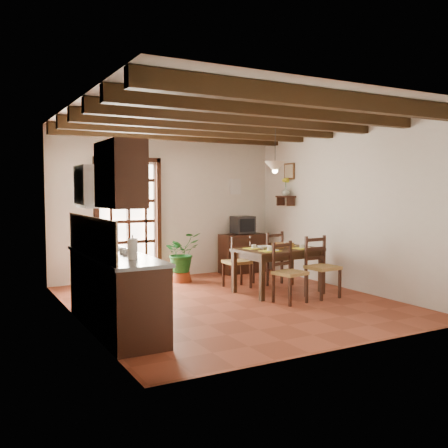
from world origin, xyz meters
TOP-DOWN VIEW (x-y plane):
  - ground_plane at (0.00, 0.00)m, footprint 5.00×5.00m
  - room_shell at (0.00, 0.00)m, footprint 4.52×5.02m
  - ceiling_beams at (0.00, 0.00)m, footprint 4.50×4.34m
  - french_door at (-0.80, 2.45)m, footprint 1.26×0.11m
  - kitchen_counter at (-1.96, -0.60)m, footprint 0.64×2.25m
  - upper_cabinet at (-2.08, -1.30)m, footprint 0.35×0.80m
  - range_hood at (-2.05, -0.05)m, footprint 0.38×0.60m
  - counter_items at (-1.95, -0.51)m, footprint 0.50×1.43m
  - dining_table at (1.03, 0.25)m, footprint 1.40×0.96m
  - chair_near_left at (0.75, -0.46)m, footprint 0.49×0.47m
  - chair_near_right at (1.42, -0.40)m, footprint 0.47×0.45m
  - chair_far_left at (0.64, 0.91)m, footprint 0.43×0.41m
  - chair_far_right at (1.31, 0.96)m, footprint 0.51×0.50m
  - table_setting at (1.03, 0.25)m, footprint 0.98×0.65m
  - table_bowl at (0.79, 0.28)m, footprint 0.23×0.23m
  - sideboard at (1.53, 2.23)m, footprint 0.95×0.46m
  - crt_tv at (1.53, 2.22)m, footprint 0.41×0.38m
  - fuse_box at (1.50, 2.48)m, footprint 0.25×0.03m
  - plant_pot at (0.02, 1.87)m, footprint 0.37×0.37m
  - potted_plant at (0.02, 1.87)m, footprint 1.97×1.79m
  - wall_shelf at (2.14, 1.60)m, footprint 0.20×0.42m
  - shelf_vase at (2.14, 1.60)m, footprint 0.15×0.15m
  - shelf_flowers at (2.14, 1.60)m, footprint 0.14×0.14m
  - framed_picture at (2.22, 1.60)m, footprint 0.03×0.32m
  - pendant_lamp at (1.03, 0.35)m, footprint 0.36×0.36m

SIDE VIEW (x-z plane):
  - ground_plane at x=0.00m, z-range 0.00..0.00m
  - plant_pot at x=0.02m, z-range 0.00..0.22m
  - chair_far_left at x=0.64m, z-range -0.17..0.73m
  - chair_near_left at x=0.75m, z-range -0.17..0.74m
  - chair_far_right at x=1.31m, z-range -0.18..0.77m
  - chair_near_right at x=1.42m, z-range -0.18..0.78m
  - sideboard at x=1.53m, z-range 0.00..0.79m
  - kitchen_counter at x=-1.96m, z-range -0.22..1.16m
  - potted_plant at x=0.02m, z-range -0.37..1.51m
  - dining_table at x=1.03m, z-range 0.27..1.00m
  - table_setting at x=1.03m, z-range 0.68..0.78m
  - table_bowl at x=0.79m, z-range 0.73..0.78m
  - counter_items at x=-1.95m, z-range 0.83..1.08m
  - crt_tv at x=1.53m, z-range 0.80..1.15m
  - french_door at x=-0.80m, z-range 0.02..2.34m
  - wall_shelf at x=2.14m, z-range 1.41..1.61m
  - shelf_vase at x=2.14m, z-range 1.57..1.73m
  - range_hood at x=-2.05m, z-range 1.46..2.00m
  - fuse_box at x=1.50m, z-range 1.59..1.91m
  - room_shell at x=0.00m, z-range 0.41..3.22m
  - upper_cabinet at x=-2.08m, z-range 1.50..2.20m
  - shelf_flowers at x=2.14m, z-range 1.68..2.04m
  - framed_picture at x=2.22m, z-range 1.89..2.21m
  - pendant_lamp at x=1.03m, z-range 1.66..2.50m
  - ceiling_beams at x=0.00m, z-range 2.59..2.79m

